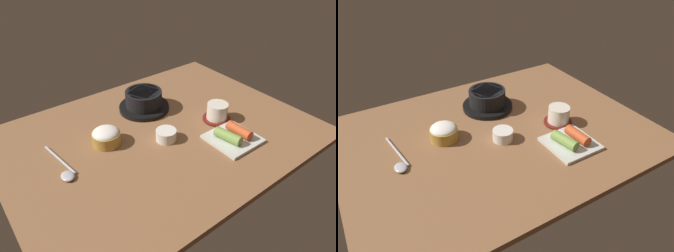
% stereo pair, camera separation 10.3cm
% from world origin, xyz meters
% --- Properties ---
extents(dining_table, '(1.00, 0.76, 0.02)m').
position_xyz_m(dining_table, '(0.00, 0.00, 0.01)').
color(dining_table, brown).
rests_on(dining_table, ground).
extents(stone_pot, '(0.18, 0.18, 0.07)m').
position_xyz_m(stone_pot, '(0.05, 0.16, 0.05)').
color(stone_pot, black).
rests_on(stone_pot, dining_table).
extents(rice_bowl, '(0.09, 0.09, 0.06)m').
position_xyz_m(rice_bowl, '(-0.17, 0.06, 0.05)').
color(rice_bowl, '#B78C38').
rests_on(rice_bowl, dining_table).
extents(tea_cup_with_saucer, '(0.10, 0.10, 0.06)m').
position_xyz_m(tea_cup_with_saucer, '(0.21, -0.06, 0.05)').
color(tea_cup_with_saucer, maroon).
rests_on(tea_cup_with_saucer, dining_table).
extents(banchan_cup_center, '(0.07, 0.07, 0.04)m').
position_xyz_m(banchan_cup_center, '(-0.01, -0.04, 0.04)').
color(banchan_cup_center, white).
rests_on(banchan_cup_center, dining_table).
extents(kimchi_plate, '(0.15, 0.15, 0.04)m').
position_xyz_m(kimchi_plate, '(0.16, -0.18, 0.03)').
color(kimchi_plate, silver).
rests_on(kimchi_plate, dining_table).
extents(spoon, '(0.04, 0.19, 0.01)m').
position_xyz_m(spoon, '(-0.32, 0.01, 0.03)').
color(spoon, '#B7B7BC').
rests_on(spoon, dining_table).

